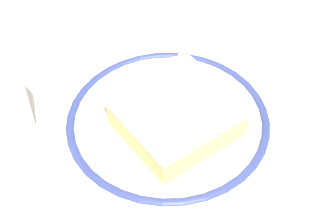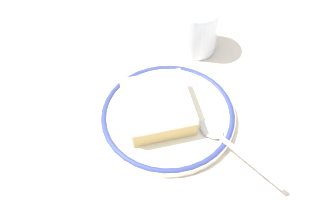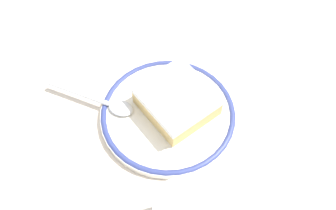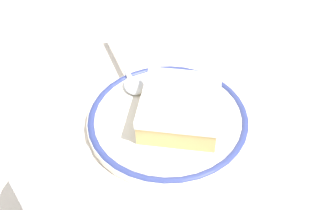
% 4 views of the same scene
% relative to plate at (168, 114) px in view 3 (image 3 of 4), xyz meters
% --- Properties ---
extents(ground_plane, '(2.40, 2.40, 0.00)m').
position_rel_plate_xyz_m(ground_plane, '(0.03, 0.03, -0.01)').
color(ground_plane, '#B7B2A8').
extents(placemat, '(0.55, 0.36, 0.00)m').
position_rel_plate_xyz_m(placemat, '(0.03, 0.03, -0.01)').
color(placemat, beige).
rests_on(placemat, ground_plane).
extents(plate, '(0.20, 0.20, 0.01)m').
position_rel_plate_xyz_m(plate, '(0.00, 0.00, 0.00)').
color(plate, silver).
rests_on(plate, placemat).
extents(cake_slice, '(0.12, 0.12, 0.04)m').
position_rel_plate_xyz_m(cake_slice, '(-0.01, -0.01, 0.02)').
color(cake_slice, '#DBB76B').
rests_on(cake_slice, plate).
extents(spoon, '(0.14, 0.05, 0.01)m').
position_rel_plate_xyz_m(spoon, '(0.09, 0.04, 0.01)').
color(spoon, silver).
rests_on(spoon, plate).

